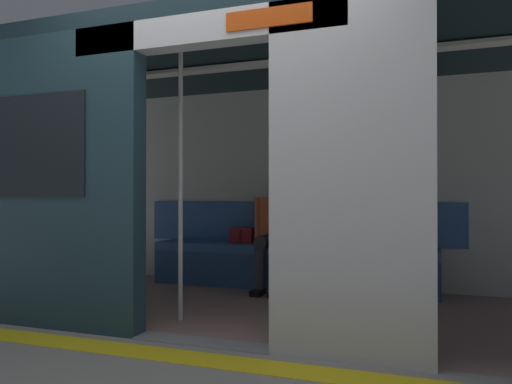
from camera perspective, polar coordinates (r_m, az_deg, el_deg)
The scene contains 9 objects.
ground_plane at distance 3.46m, azimuth -6.12°, elevation -16.85°, with size 60.00×60.00×0.00m, color gray.
platform_edge_strip at distance 3.20m, azimuth -8.60°, elevation -18.14°, with size 8.00×0.24×0.01m, color yellow.
train_car at distance 4.39m, azimuth -0.54°, elevation 6.38°, with size 6.40×2.53×2.30m.
bench_seat at distance 5.25m, azimuth 3.69°, elevation -7.28°, with size 3.01×0.44×0.46m.
person_seated at distance 5.20m, azimuth 2.52°, elevation -3.73°, with size 0.55×0.67×1.19m.
handbag at distance 5.47m, azimuth -1.57°, elevation -4.97°, with size 0.26×0.15×0.17m.
book at distance 5.22m, azimuth 7.19°, elevation -5.96°, with size 0.15×0.22×0.03m, color #33723F.
grab_pole_door at distance 3.94m, azimuth -8.65°, elevation 1.03°, with size 0.04×0.04×2.16m, color silver.
grab_pole_far at distance 3.71m, azimuth 3.82°, elevation 1.12°, with size 0.04×0.04×2.16m, color silver.
Camera 1 is at (-1.46, 2.98, 0.98)m, focal length 34.86 mm.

